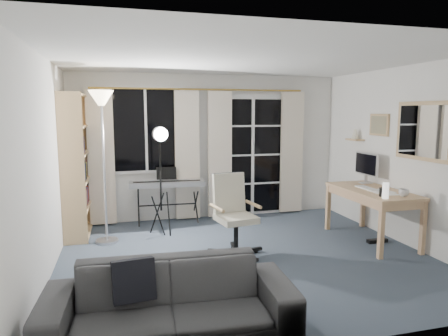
{
  "coord_description": "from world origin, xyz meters",
  "views": [
    {
      "loc": [
        -1.47,
        -4.55,
        1.79
      ],
      "look_at": [
        -0.18,
        0.35,
        1.07
      ],
      "focal_mm": 32.0,
      "sensor_mm": 36.0,
      "label": 1
    }
  ],
  "objects_px": {
    "monitor": "(366,165)",
    "desk": "(372,196)",
    "bookshelf": "(73,169)",
    "mug": "(404,192)",
    "keyboard_piano": "(167,185)",
    "torchiere_lamp": "(102,121)",
    "sofa": "(170,290)",
    "office_chair": "(232,207)",
    "studio_light": "(160,147)"
  },
  "relations": [
    {
      "from": "monitor",
      "to": "desk",
      "type": "bearing_deg",
      "value": -113.45
    },
    {
      "from": "bookshelf",
      "to": "mug",
      "type": "xyz_separation_m",
      "value": [
        4.11,
        -1.81,
        -0.18
      ]
    },
    {
      "from": "bookshelf",
      "to": "keyboard_piano",
      "type": "xyz_separation_m",
      "value": [
        1.37,
        0.24,
        -0.33
      ]
    },
    {
      "from": "torchiere_lamp",
      "to": "keyboard_piano",
      "type": "bearing_deg",
      "value": 36.63
    },
    {
      "from": "bookshelf",
      "to": "sofa",
      "type": "relative_size",
      "value": 1.02
    },
    {
      "from": "keyboard_piano",
      "to": "mug",
      "type": "bearing_deg",
      "value": -34.36
    },
    {
      "from": "office_chair",
      "to": "sofa",
      "type": "relative_size",
      "value": 0.51
    },
    {
      "from": "office_chair",
      "to": "sofa",
      "type": "bearing_deg",
      "value": -129.7
    },
    {
      "from": "office_chair",
      "to": "sofa",
      "type": "xyz_separation_m",
      "value": [
        -1.0,
        -1.72,
        -0.21
      ]
    },
    {
      "from": "torchiere_lamp",
      "to": "keyboard_piano",
      "type": "distance_m",
      "value": 1.53
    },
    {
      "from": "torchiere_lamp",
      "to": "bookshelf",
      "type": "bearing_deg",
      "value": 135.29
    },
    {
      "from": "torchiere_lamp",
      "to": "monitor",
      "type": "distance_m",
      "value": 3.84
    },
    {
      "from": "keyboard_piano",
      "to": "monitor",
      "type": "distance_m",
      "value": 3.07
    },
    {
      "from": "torchiere_lamp",
      "to": "sofa",
      "type": "relative_size",
      "value": 1.03
    },
    {
      "from": "desk",
      "to": "monitor",
      "type": "distance_m",
      "value": 0.61
    },
    {
      "from": "bookshelf",
      "to": "keyboard_piano",
      "type": "distance_m",
      "value": 1.43
    },
    {
      "from": "torchiere_lamp",
      "to": "mug",
      "type": "height_order",
      "value": "torchiere_lamp"
    },
    {
      "from": "monitor",
      "to": "sofa",
      "type": "height_order",
      "value": "monitor"
    },
    {
      "from": "studio_light",
      "to": "keyboard_piano",
      "type": "bearing_deg",
      "value": 72.03
    },
    {
      "from": "office_chair",
      "to": "monitor",
      "type": "relative_size",
      "value": 1.94
    },
    {
      "from": "sofa",
      "to": "desk",
      "type": "bearing_deg",
      "value": 32.33
    },
    {
      "from": "torchiere_lamp",
      "to": "keyboard_piano",
      "type": "height_order",
      "value": "torchiere_lamp"
    },
    {
      "from": "mug",
      "to": "sofa",
      "type": "xyz_separation_m",
      "value": [
        -3.1,
        -1.19,
        -0.4
      ]
    },
    {
      "from": "studio_light",
      "to": "office_chair",
      "type": "xyz_separation_m",
      "value": [
        0.79,
        -0.95,
        -0.7
      ]
    },
    {
      "from": "bookshelf",
      "to": "studio_light",
      "type": "relative_size",
      "value": 1.27
    },
    {
      "from": "keyboard_piano",
      "to": "office_chair",
      "type": "relative_size",
      "value": 1.17
    },
    {
      "from": "keyboard_piano",
      "to": "office_chair",
      "type": "height_order",
      "value": "office_chair"
    },
    {
      "from": "bookshelf",
      "to": "torchiere_lamp",
      "type": "xyz_separation_m",
      "value": [
        0.45,
        -0.44,
        0.69
      ]
    },
    {
      "from": "keyboard_piano",
      "to": "studio_light",
      "type": "height_order",
      "value": "studio_light"
    },
    {
      "from": "studio_light",
      "to": "sofa",
      "type": "xyz_separation_m",
      "value": [
        -0.21,
        -2.67,
        -0.91
      ]
    },
    {
      "from": "monitor",
      "to": "mug",
      "type": "relative_size",
      "value": 4.39
    },
    {
      "from": "studio_light",
      "to": "desk",
      "type": "relative_size",
      "value": 1.19
    },
    {
      "from": "studio_light",
      "to": "desk",
      "type": "height_order",
      "value": "studio_light"
    },
    {
      "from": "desk",
      "to": "sofa",
      "type": "distance_m",
      "value": 3.46
    },
    {
      "from": "bookshelf",
      "to": "monitor",
      "type": "relative_size",
      "value": 3.9
    },
    {
      "from": "bookshelf",
      "to": "desk",
      "type": "height_order",
      "value": "bookshelf"
    },
    {
      "from": "monitor",
      "to": "mug",
      "type": "distance_m",
      "value": 0.98
    },
    {
      "from": "keyboard_piano",
      "to": "monitor",
      "type": "bearing_deg",
      "value": -18.78
    },
    {
      "from": "monitor",
      "to": "studio_light",
      "type": "bearing_deg",
      "value": 170.17
    },
    {
      "from": "bookshelf",
      "to": "monitor",
      "type": "bearing_deg",
      "value": -11.22
    },
    {
      "from": "sofa",
      "to": "mug",
      "type": "bearing_deg",
      "value": 23.94
    },
    {
      "from": "keyboard_piano",
      "to": "desk",
      "type": "height_order",
      "value": "keyboard_piano"
    },
    {
      "from": "mug",
      "to": "torchiere_lamp",
      "type": "bearing_deg",
      "value": 159.48
    },
    {
      "from": "office_chair",
      "to": "desk",
      "type": "height_order",
      "value": "office_chair"
    },
    {
      "from": "bookshelf",
      "to": "keyboard_piano",
      "type": "bearing_deg",
      "value": 10.48
    },
    {
      "from": "mug",
      "to": "monitor",
      "type": "bearing_deg",
      "value": 84.2
    },
    {
      "from": "monitor",
      "to": "sofa",
      "type": "bearing_deg",
      "value": -146.07
    },
    {
      "from": "mug",
      "to": "studio_light",
      "type": "bearing_deg",
      "value": 152.96
    },
    {
      "from": "torchiere_lamp",
      "to": "studio_light",
      "type": "xyz_separation_m",
      "value": [
        0.77,
        0.1,
        -0.37
      ]
    },
    {
      "from": "keyboard_piano",
      "to": "desk",
      "type": "distance_m",
      "value": 3.06
    }
  ]
}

